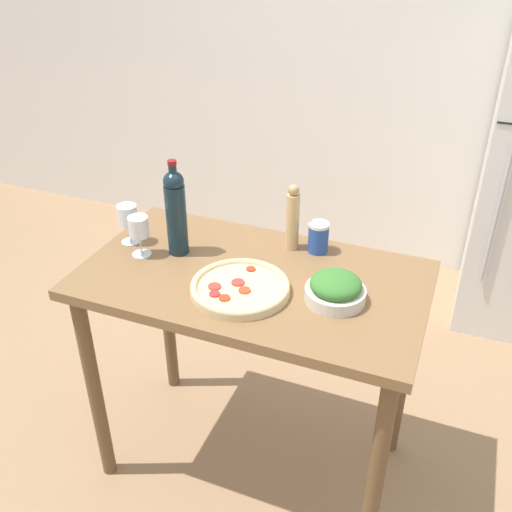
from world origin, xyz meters
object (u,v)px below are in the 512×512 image
at_px(wine_bottle, 176,211).
at_px(homemade_pizza, 239,287).
at_px(salad_bowl, 335,289).
at_px(salt_canister, 318,237).
at_px(wine_glass_near, 139,229).
at_px(pepper_mill, 293,218).
at_px(wine_glass_far, 128,217).

relative_size(wine_bottle, homemade_pizza, 1.09).
xyz_separation_m(salad_bowl, salt_canister, (-0.14, 0.29, 0.01)).
distance_m(wine_bottle, salt_canister, 0.53).
distance_m(homemade_pizza, salt_canister, 0.40).
relative_size(wine_glass_near, salt_canister, 1.33).
relative_size(pepper_mill, salt_canister, 2.22).
distance_m(wine_glass_far, salad_bowl, 0.84).
height_order(wine_bottle, homemade_pizza, wine_bottle).
height_order(wine_glass_near, salt_canister, wine_glass_near).
relative_size(wine_glass_near, salad_bowl, 0.78).
xyz_separation_m(wine_bottle, homemade_pizza, (0.31, -0.16, -0.15)).
bearing_deg(wine_glass_near, homemade_pizza, -11.68).
bearing_deg(wine_glass_far, salad_bowl, -5.79).
bearing_deg(wine_bottle, homemade_pizza, -26.98).
xyz_separation_m(homemade_pizza, salt_canister, (0.17, 0.36, 0.04)).
relative_size(homemade_pizza, salt_canister, 2.85).
height_order(wine_glass_near, salad_bowl, wine_glass_near).
bearing_deg(homemade_pizza, salad_bowl, 12.77).
bearing_deg(salt_canister, pepper_mill, -172.69).
bearing_deg(wine_glass_near, salad_bowl, -1.41).
bearing_deg(salad_bowl, salt_canister, 116.51).
bearing_deg(wine_glass_near, pepper_mill, 26.91).
bearing_deg(wine_bottle, pepper_mill, 25.82).
xyz_separation_m(wine_bottle, salt_canister, (0.48, 0.20, -0.11)).
height_order(wine_glass_far, salt_canister, wine_glass_far).
bearing_deg(wine_bottle, wine_glass_far, -179.06).
height_order(pepper_mill, salad_bowl, pepper_mill).
height_order(pepper_mill, salt_canister, pepper_mill).
bearing_deg(salad_bowl, wine_bottle, 171.99).
relative_size(wine_glass_near, pepper_mill, 0.60).
bearing_deg(salt_canister, wine_glass_near, -156.00).
bearing_deg(pepper_mill, salad_bowl, -48.56).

